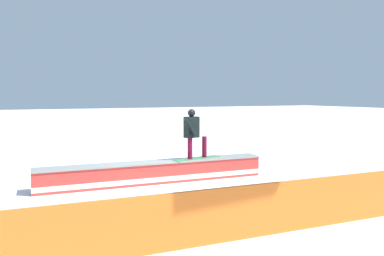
{
  "coord_description": "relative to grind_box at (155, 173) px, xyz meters",
  "views": [
    {
      "loc": [
        3.67,
        9.94,
        2.42
      ],
      "look_at": [
        -0.64,
        1.03,
        1.58
      ],
      "focal_mm": 36.16,
      "sensor_mm": 36.0,
      "label": 1
    }
  ],
  "objects": [
    {
      "name": "grind_box",
      "position": [
        0.0,
        0.0,
        0.0
      ],
      "size": [
        6.39,
        0.96,
        0.6
      ],
      "color": "red",
      "rests_on": "ground_plane"
    },
    {
      "name": "safety_fence",
      "position": [
        0.0,
        4.61,
        0.19
      ],
      "size": [
        9.86,
        0.58,
        0.92
      ],
      "primitive_type": "cube",
      "rotation": [
        0.0,
        0.0,
        -0.05
      ],
      "color": "orange",
      "rests_on": "ground_plane"
    },
    {
      "name": "ground_plane",
      "position": [
        0.0,
        0.0,
        -0.27
      ],
      "size": [
        120.0,
        120.0,
        0.0
      ],
      "primitive_type": "plane",
      "color": "white"
    },
    {
      "name": "snowboarder",
      "position": [
        -1.12,
        0.1,
        1.1
      ],
      "size": [
        1.56,
        0.63,
        1.44
      ],
      "color": "#3C8751",
      "rests_on": "grind_box"
    }
  ]
}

